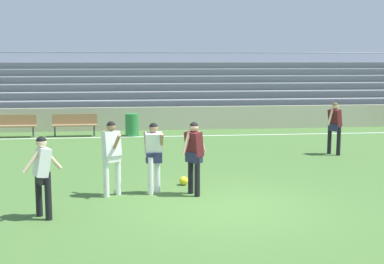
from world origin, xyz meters
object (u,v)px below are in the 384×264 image
Objects in this scene: player_white_dropping_back at (42,170)px; trash_bin at (132,125)px; soccer_ball at (184,181)px; bench_near_wall_gap at (75,123)px; bleacher_stand at (224,90)px; player_white_trailing_run at (154,152)px; bench_near_bin at (13,124)px; player_dark_pressing_high at (194,152)px; player_dark_challenging at (335,124)px; player_white_deep_cover at (112,152)px.

trash_bin is at bearing 80.91° from player_white_dropping_back.
bench_near_wall_gap is at bearing 112.32° from soccer_ball.
bleacher_stand is 15.37× the size of player_white_trailing_run.
bench_near_wall_gap is 1.00× the size of bench_near_bin.
player_dark_pressing_high is at bearing -81.60° from soccer_ball.
bench_near_wall_gap is at bearing 174.63° from trash_bin.
bench_near_wall_gap is 2.32m from trash_bin.
player_white_dropping_back is at bearing -144.38° from player_dark_challenging.
player_dark_challenging is 1.05× the size of player_white_dropping_back.
player_dark_challenging is at bearing 35.34° from player_white_trailing_run.
player_dark_pressing_high is at bearing 24.07° from player_white_dropping_back.
trash_bin is at bearing -2.63° from bench_near_bin.
player_dark_challenging is (5.15, 4.54, 0.01)m from player_dark_pressing_high.
trash_bin is at bearing -131.43° from bleacher_stand.
player_white_dropping_back is at bearing -143.62° from player_white_trailing_run.
soccer_ball is (0.76, 0.72, -0.88)m from player_white_trailing_run.
bench_near_wall_gap is at bearing 149.97° from player_dark_challenging.
bleacher_stand reaches higher than soccer_ball.
bench_near_bin is at bearing 124.48° from soccer_ball.
bleacher_stand is 10.80m from bench_near_bin.
bleacher_stand is 115.93× the size of soccer_ball.
player_dark_pressing_high is at bearing -138.62° from player_dark_challenging.
soccer_ball is at bearing -104.07° from bleacher_stand.
player_white_deep_cover is at bearing -147.85° from player_dark_challenging.
player_white_trailing_run reaches higher than bench_near_bin.
soccer_ball is (3.57, -8.70, -0.44)m from bench_near_wall_gap.
trash_bin is (4.71, -0.22, -0.09)m from bench_near_bin.
player_white_deep_cover reaches higher than trash_bin.
player_white_trailing_run reaches higher than soccer_ball.
player_white_trailing_run is (-4.23, -14.57, -0.54)m from bleacher_stand.
trash_bin is 9.23m from player_white_trailing_run.
trash_bin is 0.55× the size of player_white_trailing_run.
player_white_deep_cover reaches higher than player_white_dropping_back.
player_white_trailing_run is (-0.91, 0.24, -0.03)m from player_dark_pressing_high.
player_dark_pressing_high reaches higher than soccer_ball.
player_white_dropping_back is at bearing -155.93° from player_dark_pressing_high.
player_white_deep_cover reaches higher than player_white_trailing_run.
player_white_dropping_back is 3.92m from soccer_ball.
bleacher_stand is at bearing 75.93° from soccer_ball.
player_dark_pressing_high is at bearing -81.53° from trash_bin.
player_dark_challenging reaches higher than bench_near_wall_gap.
player_dark_challenging is (11.27, -5.12, 0.48)m from bench_near_bin.
bleacher_stand is at bearing 36.17° from bench_near_wall_gap.
bleacher_stand reaches higher than player_white_deep_cover.
bleacher_stand is 17.47m from player_white_dropping_back.
player_white_dropping_back is at bearing -74.96° from bench_near_bin.
bench_near_bin is 1.08× the size of player_white_trailing_run.
player_white_deep_cover is (1.28, 1.53, 0.06)m from player_white_dropping_back.
player_white_dropping_back is (2.97, -11.07, 0.42)m from bench_near_bin.
player_white_deep_cover reaches higher than player_dark_pressing_high.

